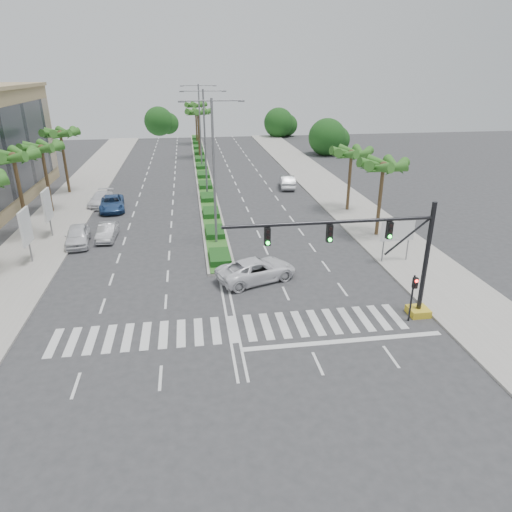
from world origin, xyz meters
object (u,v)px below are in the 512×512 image
at_px(car_parked_a, 77,236).
at_px(car_parked_b, 107,232).
at_px(car_parked_d, 101,199).
at_px(car_right, 287,182).
at_px(car_crossing, 257,270).
at_px(car_parked_c, 112,203).

distance_m(car_parked_a, car_parked_b, 2.54).
xyz_separation_m(car_parked_a, car_parked_d, (0.00, 12.16, -0.10)).
bearing_deg(car_right, car_crossing, 80.69).
xyz_separation_m(car_parked_a, car_parked_b, (2.32, 1.03, -0.12)).
xyz_separation_m(car_parked_b, car_parked_c, (-0.85, 9.11, 0.06)).
bearing_deg(car_parked_d, car_parked_b, -71.46).
height_order(car_parked_c, car_parked_d, car_parked_c).
relative_size(car_parked_b, car_crossing, 0.72).
height_order(car_crossing, car_right, car_crossing).
xyz_separation_m(car_parked_c, car_right, (20.56, 6.78, 0.05)).
bearing_deg(car_parked_a, car_crossing, -40.45).
relative_size(car_parked_b, car_parked_d, 0.85).
relative_size(car_parked_a, car_parked_b, 1.13).
height_order(car_parked_b, car_crossing, car_crossing).
distance_m(car_parked_d, car_right, 22.54).
relative_size(car_parked_b, car_right, 0.86).
relative_size(car_parked_a, car_parked_d, 0.97).
distance_m(car_parked_b, car_crossing, 15.75).
height_order(car_parked_b, car_parked_d, car_parked_d).
height_order(car_parked_a, car_crossing, car_parked_a).
distance_m(car_parked_c, car_right, 21.65).
bearing_deg(car_crossing, car_parked_b, 28.77).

